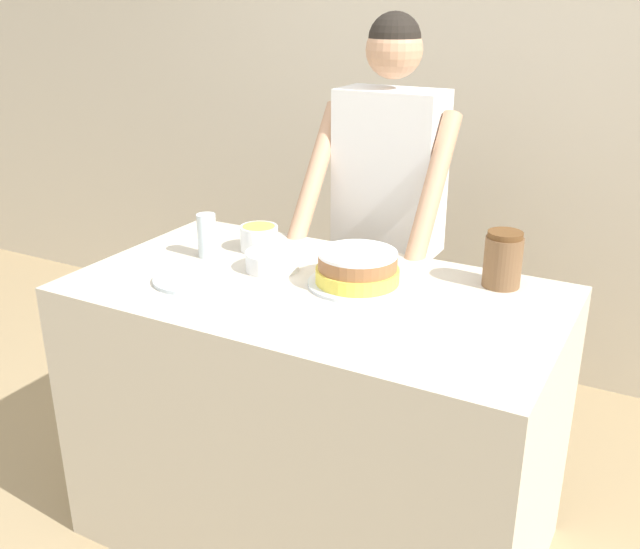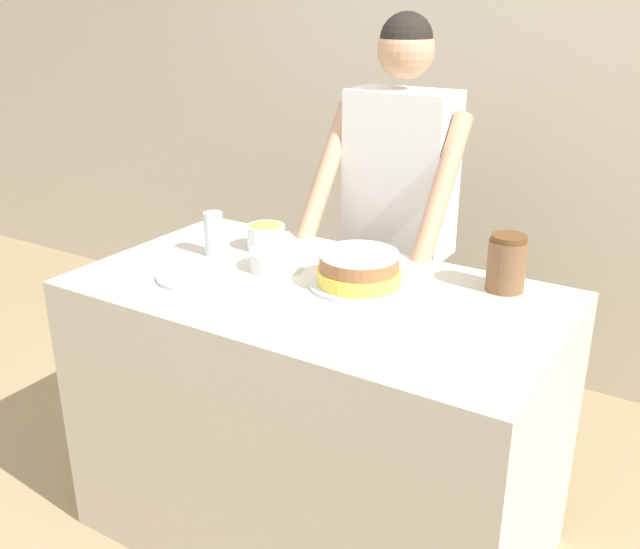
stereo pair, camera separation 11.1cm
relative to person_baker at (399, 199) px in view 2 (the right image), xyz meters
name	(u,v)px [view 2 (the right image)]	position (x,y,z in m)	size (l,w,h in m)	color
wall_back	(493,104)	(0.06, 0.83, 0.26)	(10.00, 0.05, 2.60)	beige
counter	(316,418)	(0.06, -0.70, -0.57)	(1.49, 0.82, 0.93)	beige
person_baker	(399,199)	(0.00, 0.00, 0.00)	(0.54, 0.48, 1.72)	#2D2D38
cake	(359,270)	(0.17, -0.62, -0.06)	(0.31, 0.31, 0.11)	silver
frosting_bowl_white	(276,259)	(-0.13, -0.63, -0.07)	(0.17, 0.17, 0.06)	white
frosting_bowl_yellow	(266,236)	(-0.27, -0.49, -0.06)	(0.13, 0.13, 0.09)	white
drinking_glass	(214,234)	(-0.39, -0.63, -0.03)	(0.06, 0.06, 0.15)	silver
ceramic_plate	(196,276)	(-0.30, -0.83, -0.10)	(0.25, 0.25, 0.01)	silver
stoneware_jar	(507,263)	(0.56, -0.41, -0.02)	(0.12, 0.12, 0.17)	brown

